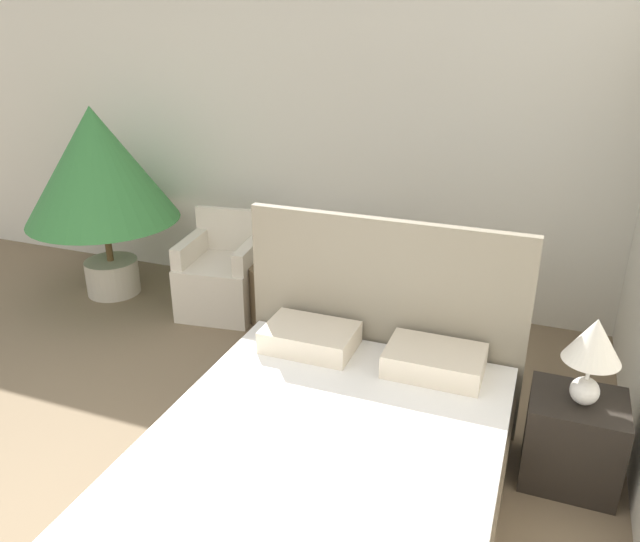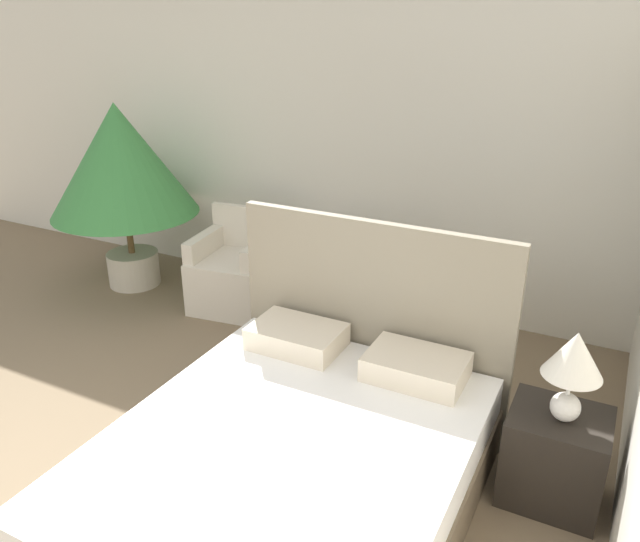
{
  "view_description": "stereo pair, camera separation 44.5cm",
  "coord_description": "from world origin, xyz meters",
  "px_view_note": "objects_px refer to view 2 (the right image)",
  "views": [
    {
      "loc": [
        1.91,
        -1.01,
        2.44
      ],
      "look_at": [
        0.44,
        2.82,
        0.71
      ],
      "focal_mm": 35.0,
      "sensor_mm": 36.0,
      "label": 1
    },
    {
      "loc": [
        2.32,
        -0.83,
        2.44
      ],
      "look_at": [
        0.44,
        2.82,
        0.71
      ],
      "focal_mm": 35.0,
      "sensor_mm": 36.0,
      "label": 2
    }
  ],
  "objects_px": {
    "side_table": "(280,292)",
    "table_lamp": "(573,362)",
    "nightstand": "(554,457)",
    "bed": "(295,464)",
    "armchair_near_window_right": "(333,297)",
    "armchair_near_window_left": "(234,276)",
    "potted_palm": "(121,164)"
  },
  "relations": [
    {
      "from": "armchair_near_window_left",
      "to": "potted_palm",
      "type": "bearing_deg",
      "value": 174.6
    },
    {
      "from": "armchair_near_window_right",
      "to": "side_table",
      "type": "height_order",
      "value": "armchair_near_window_right"
    },
    {
      "from": "armchair_near_window_left",
      "to": "table_lamp",
      "type": "distance_m",
      "value": 3.15
    },
    {
      "from": "armchair_near_window_right",
      "to": "armchair_near_window_left",
      "type": "bearing_deg",
      "value": -174.73
    },
    {
      "from": "bed",
      "to": "armchair_near_window_left",
      "type": "distance_m",
      "value": 2.53
    },
    {
      "from": "bed",
      "to": "table_lamp",
      "type": "xyz_separation_m",
      "value": [
        1.18,
        0.68,
        0.56
      ]
    },
    {
      "from": "armchair_near_window_right",
      "to": "potted_palm",
      "type": "distance_m",
      "value": 2.27
    },
    {
      "from": "bed",
      "to": "nightstand",
      "type": "xyz_separation_m",
      "value": [
        1.17,
        0.71,
        -0.03
      ]
    },
    {
      "from": "bed",
      "to": "table_lamp",
      "type": "relative_size",
      "value": 4.29
    },
    {
      "from": "bed",
      "to": "side_table",
      "type": "bearing_deg",
      "value": 122.61
    },
    {
      "from": "potted_palm",
      "to": "nightstand",
      "type": "distance_m",
      "value": 4.24
    },
    {
      "from": "armchair_near_window_left",
      "to": "side_table",
      "type": "relative_size",
      "value": 1.71
    },
    {
      "from": "nightstand",
      "to": "bed",
      "type": "bearing_deg",
      "value": -148.72
    },
    {
      "from": "side_table",
      "to": "table_lamp",
      "type": "bearing_deg",
      "value": -26.46
    },
    {
      "from": "bed",
      "to": "armchair_near_window_left",
      "type": "height_order",
      "value": "bed"
    },
    {
      "from": "armchair_near_window_left",
      "to": "side_table",
      "type": "height_order",
      "value": "armchair_near_window_left"
    },
    {
      "from": "bed",
      "to": "armchair_near_window_left",
      "type": "relative_size",
      "value": 2.52
    },
    {
      "from": "table_lamp",
      "to": "side_table",
      "type": "height_order",
      "value": "table_lamp"
    },
    {
      "from": "nightstand",
      "to": "side_table",
      "type": "bearing_deg",
      "value": 153.92
    },
    {
      "from": "armchair_near_window_right",
      "to": "nightstand",
      "type": "distance_m",
      "value": 2.22
    },
    {
      "from": "potted_palm",
      "to": "side_table",
      "type": "xyz_separation_m",
      "value": [
        1.62,
        0.01,
        -0.92
      ]
    },
    {
      "from": "armchair_near_window_left",
      "to": "potted_palm",
      "type": "height_order",
      "value": "potted_palm"
    },
    {
      "from": "bed",
      "to": "side_table",
      "type": "xyz_separation_m",
      "value": [
        -1.19,
        1.87,
        -0.05
      ]
    },
    {
      "from": "bed",
      "to": "potted_palm",
      "type": "xyz_separation_m",
      "value": [
        -2.81,
        1.86,
        0.87
      ]
    },
    {
      "from": "side_table",
      "to": "armchair_near_window_left",
      "type": "bearing_deg",
      "value": 176.53
    },
    {
      "from": "nightstand",
      "to": "armchair_near_window_right",
      "type": "bearing_deg",
      "value": 147.79
    },
    {
      "from": "armchair_near_window_right",
      "to": "bed",
      "type": "bearing_deg",
      "value": -64.11
    },
    {
      "from": "bed",
      "to": "armchair_near_window_right",
      "type": "relative_size",
      "value": 2.52
    },
    {
      "from": "bed",
      "to": "table_lamp",
      "type": "distance_m",
      "value": 1.47
    },
    {
      "from": "armchair_near_window_right",
      "to": "potted_palm",
      "type": "height_order",
      "value": "potted_palm"
    },
    {
      "from": "bed",
      "to": "armchair_near_window_right",
      "type": "bearing_deg",
      "value": 110.62
    },
    {
      "from": "nightstand",
      "to": "table_lamp",
      "type": "xyz_separation_m",
      "value": [
        0.01,
        -0.02,
        0.6
      ]
    }
  ]
}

